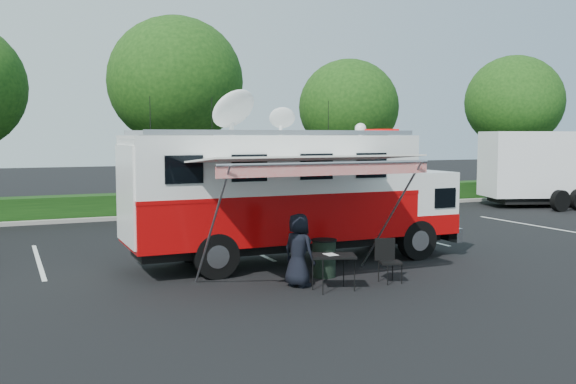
% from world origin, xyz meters
% --- Properties ---
extents(ground_plane, '(120.00, 120.00, 0.00)m').
position_xyz_m(ground_plane, '(0.00, 0.00, 0.00)').
color(ground_plane, black).
rests_on(ground_plane, ground).
extents(back_border, '(60.00, 6.14, 8.87)m').
position_xyz_m(back_border, '(1.14, 12.90, 5.00)').
color(back_border, '#9E998E').
rests_on(back_border, ground_plane).
extents(stall_lines, '(24.12, 5.50, 0.01)m').
position_xyz_m(stall_lines, '(-0.50, 3.00, 0.00)').
color(stall_lines, silver).
rests_on(stall_lines, ground_plane).
extents(command_truck, '(9.32, 2.56, 4.48)m').
position_xyz_m(command_truck, '(-0.08, -0.00, 1.92)').
color(command_truck, black).
rests_on(command_truck, ground_plane).
extents(awning, '(5.09, 2.63, 3.07)m').
position_xyz_m(awning, '(-0.92, -2.66, 2.88)').
color(awning, silver).
rests_on(awning, ground_plane).
extents(person, '(0.84, 0.98, 1.70)m').
position_xyz_m(person, '(-1.17, -2.70, 0.00)').
color(person, black).
rests_on(person, ground_plane).
extents(folding_table, '(1.15, 0.98, 0.82)m').
position_xyz_m(folding_table, '(-0.61, -3.38, 0.77)').
color(folding_table, black).
rests_on(folding_table, ground_plane).
extents(folding_chair, '(0.63, 0.67, 1.03)m').
position_xyz_m(folding_chair, '(0.98, -3.12, 0.61)').
color(folding_chair, black).
rests_on(folding_chair, ground_plane).
extents(trash_bin, '(0.63, 0.63, 0.93)m').
position_xyz_m(trash_bin, '(-0.15, -2.01, 0.47)').
color(trash_bin, black).
rests_on(trash_bin, ground_plane).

